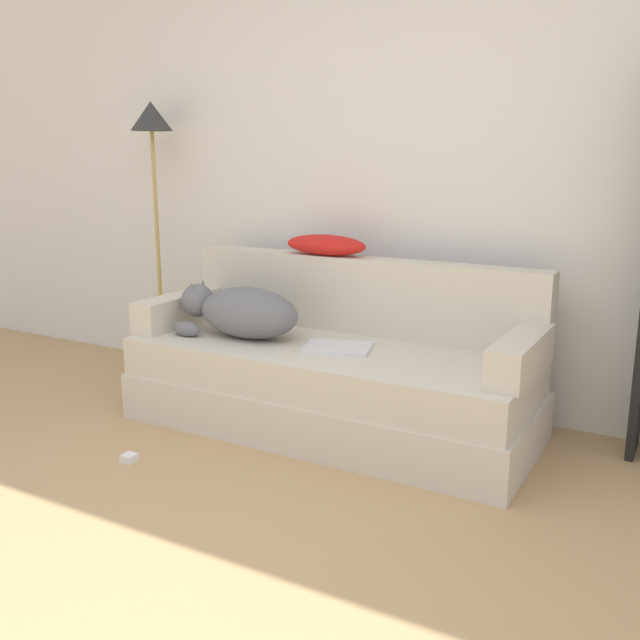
{
  "coord_description": "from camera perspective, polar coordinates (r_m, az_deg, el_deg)",
  "views": [
    {
      "loc": [
        1.46,
        -1.28,
        1.36
      ],
      "look_at": [
        -0.17,
        1.62,
        0.58
      ],
      "focal_mm": 40.0,
      "sensor_mm": 36.0,
      "label": 1
    }
  ],
  "objects": [
    {
      "name": "wall_back",
      "position": [
        3.89,
        7.49,
        12.92
      ],
      "size": [
        7.01,
        0.06,
        2.7
      ],
      "color": "silver",
      "rests_on": "ground_plane"
    },
    {
      "name": "couch",
      "position": [
        3.59,
        0.75,
        -5.45
      ],
      "size": [
        2.03,
        0.83,
        0.43
      ],
      "color": "beige",
      "rests_on": "ground_plane"
    },
    {
      "name": "laptop",
      "position": [
        3.46,
        1.43,
        -2.22
      ],
      "size": [
        0.37,
        0.32,
        0.02
      ],
      "rotation": [
        0.0,
        0.0,
        0.28
      ],
      "color": "silver",
      "rests_on": "couch"
    },
    {
      "name": "floor_lamp",
      "position": [
        4.54,
        -13.24,
        13.22
      ],
      "size": [
        0.25,
        0.25,
        1.66
      ],
      "color": "tan",
      "rests_on": "ground_plane"
    },
    {
      "name": "couch_backrest",
      "position": [
        3.78,
        3.26,
        2.03
      ],
      "size": [
        1.99,
        0.15,
        0.4
      ],
      "color": "beige",
      "rests_on": "couch"
    },
    {
      "name": "throw_pillow",
      "position": [
        3.82,
        0.47,
        6.03
      ],
      "size": [
        0.47,
        0.18,
        0.11
      ],
      "color": "red",
      "rests_on": "couch_backrest"
    },
    {
      "name": "couch_arm_left",
      "position": [
        4.03,
        -11.11,
        0.85
      ],
      "size": [
        0.15,
        0.64,
        0.17
      ],
      "color": "beige",
      "rests_on": "couch"
    },
    {
      "name": "couch_arm_right",
      "position": [
        3.18,
        15.81,
        -2.72
      ],
      "size": [
        0.15,
        0.64,
        0.17
      ],
      "color": "beige",
      "rests_on": "couch"
    },
    {
      "name": "dog",
      "position": [
        3.69,
        -6.33,
        0.68
      ],
      "size": [
        0.7,
        0.32,
        0.27
      ],
      "color": "slate",
      "rests_on": "couch"
    },
    {
      "name": "ground_plane",
      "position": [
        2.37,
        -17.21,
        -22.5
      ],
      "size": [
        20.0,
        20.0,
        0.0
      ],
      "primitive_type": "plane",
      "color": "tan"
    },
    {
      "name": "power_adapter",
      "position": [
        3.39,
        -15.02,
        -10.61
      ],
      "size": [
        0.06,
        0.06,
        0.04
      ],
      "color": "white",
      "rests_on": "ground_plane"
    }
  ]
}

